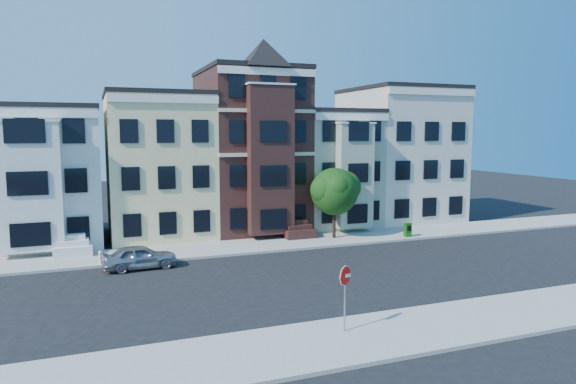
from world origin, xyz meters
name	(u,v)px	position (x,y,z in m)	size (l,w,h in m)	color
ground	(330,276)	(0.00, 0.00, 0.00)	(120.00, 120.00, 0.00)	black
far_sidewalk	(278,244)	(0.00, 8.00, 0.07)	(60.00, 4.00, 0.15)	#9E9B93
near_sidewalk	(420,328)	(0.00, -8.00, 0.07)	(60.00, 4.00, 0.15)	#9E9B93
house_white	(37,177)	(-15.00, 14.50, 4.50)	(8.00, 9.00, 9.00)	silver
house_yellow	(158,167)	(-7.00, 14.50, 5.00)	(7.00, 9.00, 10.00)	beige
house_brown	(250,152)	(0.00, 14.50, 6.00)	(7.00, 9.00, 12.00)	#371B17
house_green	(326,169)	(6.50, 14.50, 4.50)	(6.00, 9.00, 9.00)	#96A48C
house_cream	(399,156)	(13.50, 14.50, 5.50)	(8.00, 9.00, 11.00)	beige
street_tree	(334,195)	(4.23, 8.19, 3.19)	(5.23, 5.23, 6.09)	#1A4A13
parked_car	(140,257)	(-9.20, 5.04, 0.68)	(1.60, 3.97, 1.35)	#A0A1A8
newspaper_box	(408,230)	(9.26, 6.63, 0.64)	(0.45, 0.40, 0.99)	#145911
fire_hydrant	(101,259)	(-11.26, 6.30, 0.45)	(0.21, 0.21, 0.60)	beige
stop_sign	(345,294)	(-2.91, -7.35, 1.56)	(0.78, 0.11, 2.83)	#BC0300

